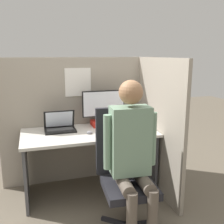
{
  "coord_description": "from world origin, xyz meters",
  "views": [
    {
      "loc": [
        -0.59,
        -2.42,
        1.58
      ],
      "look_at": [
        0.21,
        0.18,
        0.98
      ],
      "focal_mm": 42.0,
      "sensor_mm": 36.0,
      "label": 1
    }
  ],
  "objects": [
    {
      "name": "paper_box",
      "position": [
        0.23,
        0.56,
        0.76
      ],
      "size": [
        0.3,
        0.21,
        0.06
      ],
      "color": "red",
      "rests_on": "desk"
    },
    {
      "name": "person",
      "position": [
        0.2,
        -0.44,
        0.79
      ],
      "size": [
        0.48,
        0.42,
        1.38
      ],
      "color": "brown",
      "rests_on": "ground"
    },
    {
      "name": "office_chair",
      "position": [
        0.19,
        -0.29,
        0.54
      ],
      "size": [
        0.53,
        0.58,
        1.09
      ],
      "color": "black",
      "rests_on": "ground"
    },
    {
      "name": "cubicle_panel_right",
      "position": [
        0.76,
        0.29,
        0.77
      ],
      "size": [
        0.04,
        1.36,
        1.55
      ],
      "color": "gray",
      "rests_on": "ground"
    },
    {
      "name": "desk",
      "position": [
        0.0,
        0.36,
        0.55
      ],
      "size": [
        1.48,
        0.71,
        0.73
      ],
      "color": "beige",
      "rests_on": "ground"
    },
    {
      "name": "carrot_toy",
      "position": [
        0.31,
        0.13,
        0.75
      ],
      "size": [
        0.04,
        0.16,
        0.04
      ],
      "color": "orange",
      "rests_on": "desk"
    },
    {
      "name": "coffee_mug",
      "position": [
        0.54,
        0.52,
        0.77
      ],
      "size": [
        0.09,
        0.09,
        0.08
      ],
      "color": "#232328",
      "rests_on": "desk"
    },
    {
      "name": "ground_plane",
      "position": [
        0.0,
        0.0,
        0.0
      ],
      "size": [
        12.0,
        12.0,
        0.0
      ],
      "primitive_type": "plane",
      "color": "#665B4C"
    },
    {
      "name": "mouse",
      "position": [
        -0.01,
        0.27,
        0.75
      ],
      "size": [
        0.07,
        0.04,
        0.03
      ],
      "color": "gray",
      "rests_on": "desk"
    },
    {
      "name": "stapler",
      "position": [
        0.67,
        0.46,
        0.75
      ],
      "size": [
        0.04,
        0.16,
        0.05
      ],
      "color": "#2D2D33",
      "rests_on": "desk"
    },
    {
      "name": "monitor",
      "position": [
        0.23,
        0.57,
        0.99
      ],
      "size": [
        0.52,
        0.16,
        0.37
      ],
      "color": "black",
      "rests_on": "paper_box"
    },
    {
      "name": "laptop",
      "position": [
        -0.31,
        0.49,
        0.78
      ],
      "size": [
        0.34,
        0.23,
        0.23
      ],
      "color": "black",
      "rests_on": "desk"
    },
    {
      "name": "cubicle_panel_back",
      "position": [
        -0.0,
        0.74,
        0.78
      ],
      "size": [
        1.98,
        0.05,
        1.55
      ],
      "color": "gray",
      "rests_on": "ground"
    }
  ]
}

